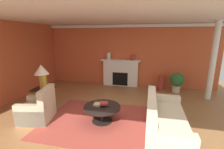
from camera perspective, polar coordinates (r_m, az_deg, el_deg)
name	(u,v)px	position (r m, az deg, el deg)	size (l,w,h in m)	color
ground_plane	(110,117)	(4.76, -0.65, -15.13)	(9.57, 9.57, 0.00)	olive
wall_fireplace	(126,56)	(7.47, 5.08, 6.76)	(7.97, 0.12, 2.80)	#C65633
wall_window	(4,63)	(6.47, -34.33, 3.36)	(0.12, 7.07, 2.80)	#C65633
ceiling_panel	(112,15)	(4.50, 0.17, 20.55)	(7.97, 7.07, 0.06)	white
crown_moulding	(126,26)	(7.35, 5.22, 16.97)	(7.97, 0.08, 0.12)	white
area_rug	(102,121)	(4.58, -3.51, -16.36)	(3.16, 2.41, 0.01)	#993D33
fireplace	(121,73)	(7.44, 3.08, 0.37)	(1.80, 0.35, 1.24)	white
sofa	(164,122)	(4.16, 18.05, -15.77)	(0.95, 2.12, 0.85)	beige
armchair_near_window	(38,110)	(4.95, -24.98, -11.36)	(0.94, 0.94, 0.95)	#C1B293
coffee_table	(102,110)	(4.42, -3.58, -12.67)	(1.00, 1.00, 0.45)	black
side_table	(44,97)	(5.54, -23.17, -7.49)	(0.56, 0.56, 0.70)	black
table_lamp	(41,72)	(5.31, -24.00, 0.86)	(0.44, 0.44, 0.75)	#B28E38
vase_on_side_table	(44,83)	(5.20, -23.12, -2.70)	(0.15, 0.15, 0.46)	#B7892D
vase_mantel_left	(109,56)	(7.36, -1.16, 6.63)	(0.19, 0.19, 0.31)	beige
vase_tall_corner	(161,83)	(7.15, 17.16, -2.86)	(0.25, 0.25, 0.67)	#9E3328
vase_mantel_right	(133,57)	(7.19, 7.45, 6.07)	(0.15, 0.15, 0.24)	#9E3328
book_red_cover	(98,104)	(4.43, -5.18, -10.62)	(0.19, 0.19, 0.05)	tan
book_art_folio	(104,103)	(4.35, -2.90, -10.27)	(0.21, 0.18, 0.06)	maroon
potted_plant	(177,81)	(7.05, 22.20, -2.18)	(0.56, 0.56, 0.83)	#BCB29E
column_white	(213,62)	(6.71, 32.48, 3.89)	(0.20, 0.20, 2.80)	white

